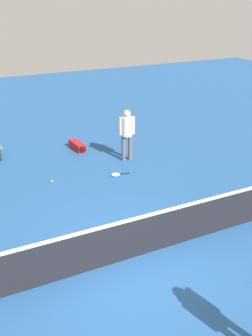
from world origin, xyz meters
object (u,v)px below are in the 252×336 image
tennis_racket_near_player (117,174)px  tennis_ball_midcourt (52,181)px  player_near_side (127,131)px  equipment_bag (78,146)px

tennis_racket_near_player → tennis_ball_midcourt: size_ratio=9.16×
player_near_side → tennis_ball_midcourt: (2.67, 0.52, -0.98)m
tennis_ball_midcourt → equipment_bag: size_ratio=0.08×
equipment_bag → player_near_side: bearing=128.6°
tennis_racket_near_player → player_near_side: bearing=-130.7°
player_near_side → tennis_ball_midcourt: 2.89m
player_near_side → equipment_bag: 2.11m
tennis_racket_near_player → tennis_ball_midcourt: tennis_ball_midcourt is taller
tennis_racket_near_player → equipment_bag: bearing=-79.6°
equipment_bag → tennis_ball_midcourt: bearing=53.8°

